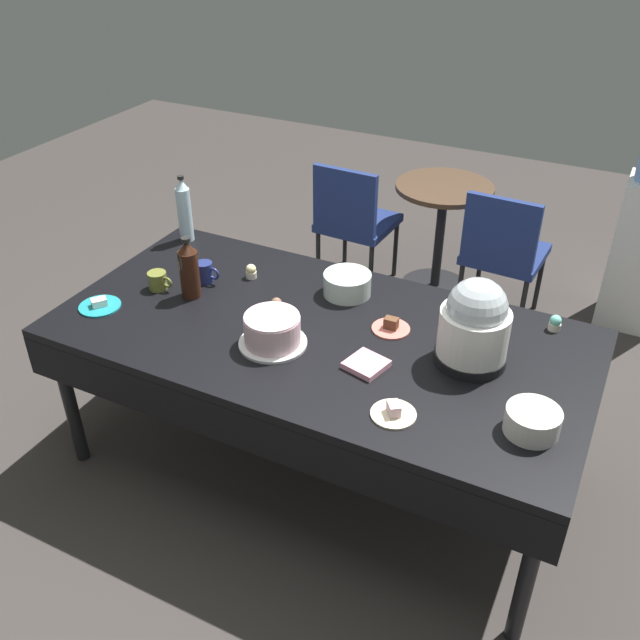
% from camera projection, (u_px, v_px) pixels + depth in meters
% --- Properties ---
extents(ground, '(9.00, 9.00, 0.00)m').
position_uv_depth(ground, '(320.00, 462.00, 3.28)').
color(ground, '#383330').
extents(potluck_table, '(2.20, 1.10, 0.75)m').
position_uv_depth(potluck_table, '(320.00, 342.00, 2.90)').
color(potluck_table, black).
rests_on(potluck_table, ground).
extents(frosted_layer_cake, '(0.27, 0.27, 0.13)m').
position_uv_depth(frosted_layer_cake, '(272.00, 331.00, 2.75)').
color(frosted_layer_cake, silver).
rests_on(frosted_layer_cake, potluck_table).
extents(slow_cooker, '(0.28, 0.28, 0.36)m').
position_uv_depth(slow_cooker, '(474.00, 325.00, 2.60)').
color(slow_cooker, black).
rests_on(slow_cooker, potluck_table).
extents(glass_salad_bowl, '(0.21, 0.21, 0.10)m').
position_uv_depth(glass_salad_bowl, '(347.00, 284.00, 3.08)').
color(glass_salad_bowl, '#B2C6BC').
rests_on(glass_salad_bowl, potluck_table).
extents(ceramic_snack_bowl, '(0.19, 0.19, 0.09)m').
position_uv_depth(ceramic_snack_bowl, '(532.00, 421.00, 2.33)').
color(ceramic_snack_bowl, silver).
rests_on(ceramic_snack_bowl, potluck_table).
extents(dessert_plate_teal, '(0.18, 0.18, 0.04)m').
position_uv_depth(dessert_plate_teal, '(100.00, 305.00, 3.01)').
color(dessert_plate_teal, teal).
rests_on(dessert_plate_teal, potluck_table).
extents(dessert_plate_cream, '(0.16, 0.16, 0.05)m').
position_uv_depth(dessert_plate_cream, '(393.00, 412.00, 2.42)').
color(dessert_plate_cream, beige).
rests_on(dessert_plate_cream, potluck_table).
extents(dessert_plate_coral, '(0.16, 0.16, 0.05)m').
position_uv_depth(dessert_plate_coral, '(391.00, 327.00, 2.86)').
color(dessert_plate_coral, '#E07266').
rests_on(dessert_plate_coral, potluck_table).
extents(cupcake_rose, '(0.05, 0.05, 0.07)m').
position_uv_depth(cupcake_rose, '(276.00, 305.00, 2.97)').
color(cupcake_rose, beige).
rests_on(cupcake_rose, potluck_table).
extents(cupcake_lemon, '(0.05, 0.05, 0.07)m').
position_uv_depth(cupcake_lemon, '(251.00, 271.00, 3.22)').
color(cupcake_lemon, beige).
rests_on(cupcake_lemon, potluck_table).
extents(cupcake_berry, '(0.05, 0.05, 0.07)m').
position_uv_depth(cupcake_berry, '(555.00, 323.00, 2.85)').
color(cupcake_berry, beige).
rests_on(cupcake_berry, potluck_table).
extents(soda_bottle_cola, '(0.09, 0.09, 0.28)m').
position_uv_depth(soda_bottle_cola, '(189.00, 270.00, 3.03)').
color(soda_bottle_cola, '#33190F').
rests_on(soda_bottle_cola, potluck_table).
extents(soda_bottle_water, '(0.07, 0.07, 0.34)m').
position_uv_depth(soda_bottle_water, '(184.00, 211.00, 3.47)').
color(soda_bottle_water, silver).
rests_on(soda_bottle_water, potluck_table).
extents(coffee_mug_navy, '(0.12, 0.08, 0.10)m').
position_uv_depth(coffee_mug_navy, '(205.00, 272.00, 3.17)').
color(coffee_mug_navy, navy).
rests_on(coffee_mug_navy, potluck_table).
extents(coffee_mug_olive, '(0.12, 0.08, 0.08)m').
position_uv_depth(coffee_mug_olive, '(158.00, 281.00, 3.13)').
color(coffee_mug_olive, olive).
rests_on(coffee_mug_olive, potluck_table).
extents(paper_napkin_stack, '(0.17, 0.17, 0.02)m').
position_uv_depth(paper_napkin_stack, '(366.00, 364.00, 2.65)').
color(paper_napkin_stack, pink).
rests_on(paper_napkin_stack, potluck_table).
extents(maroon_chair_left, '(0.46, 0.46, 0.85)m').
position_uv_depth(maroon_chair_left, '(353.00, 218.00, 4.39)').
color(maroon_chair_left, navy).
rests_on(maroon_chair_left, ground).
extents(maroon_chair_right, '(0.46, 0.46, 0.85)m').
position_uv_depth(maroon_chair_right, '(503.00, 249.00, 4.03)').
color(maroon_chair_right, navy).
rests_on(maroon_chair_right, ground).
extents(round_cafe_table, '(0.60, 0.60, 0.72)m').
position_uv_depth(round_cafe_table, '(441.00, 218.00, 4.36)').
color(round_cafe_table, '#473323').
rests_on(round_cafe_table, ground).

